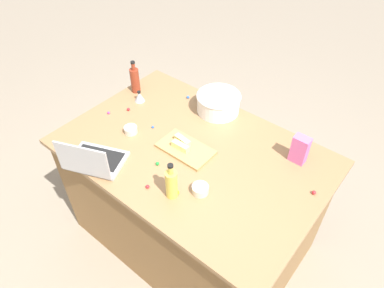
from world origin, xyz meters
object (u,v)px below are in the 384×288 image
(bottle_oil, at_px, (171,184))
(butter_stick_left, at_px, (182,140))
(bottle_soy, at_px, (135,80))
(laptop, at_px, (92,160))
(ramekin_medium, at_px, (131,130))
(candy_bag, at_px, (300,149))
(butter_stick_right, at_px, (180,146))
(mixing_bowl_large, at_px, (218,102))
(kitchen_timer, at_px, (139,96))
(cutting_board, at_px, (186,149))
(ramekin_small, at_px, (200,189))

(bottle_oil, bearing_deg, butter_stick_left, -57.71)
(bottle_soy, bearing_deg, laptop, 117.49)
(butter_stick_left, xyz_separation_m, ramekin_medium, (0.32, 0.12, -0.02))
(laptop, distance_m, candy_bag, 1.15)
(butter_stick_left, xyz_separation_m, butter_stick_right, (-0.02, 0.05, 0.00))
(mixing_bowl_large, xyz_separation_m, kitchen_timer, (0.48, 0.25, -0.03))
(laptop, height_order, cutting_board, laptop)
(laptop, xyz_separation_m, bottle_soy, (0.35, -0.66, 0.05))
(candy_bag, bearing_deg, ramekin_small, 62.00)
(mixing_bowl_large, distance_m, ramekin_small, 0.71)
(kitchen_timer, distance_m, candy_bag, 1.11)
(cutting_board, height_order, ramekin_medium, ramekin_medium)
(mixing_bowl_large, bearing_deg, ramekin_small, 118.69)
(bottle_oil, distance_m, ramekin_small, 0.16)
(kitchen_timer, xyz_separation_m, candy_bag, (-1.10, -0.16, 0.05))
(candy_bag, bearing_deg, cutting_board, 31.86)
(kitchen_timer, height_order, candy_bag, candy_bag)
(ramekin_small, bearing_deg, laptop, 21.81)
(cutting_board, bearing_deg, bottle_soy, -20.01)
(bottle_oil, height_order, butter_stick_right, bottle_oil)
(ramekin_medium, bearing_deg, ramekin_small, 170.95)
(ramekin_medium, relative_size, kitchen_timer, 1.07)
(ramekin_small, relative_size, ramekin_medium, 1.07)
(laptop, height_order, mixing_bowl_large, laptop)
(mixing_bowl_large, height_order, kitchen_timer, mixing_bowl_large)
(kitchen_timer, bearing_deg, cutting_board, 162.65)
(cutting_board, xyz_separation_m, kitchen_timer, (0.56, -0.17, 0.03))
(cutting_board, relative_size, kitchen_timer, 4.21)
(bottle_soy, height_order, cutting_board, bottle_soy)
(laptop, distance_m, ramekin_medium, 0.33)
(bottle_oil, bearing_deg, bottle_soy, -33.35)
(mixing_bowl_large, xyz_separation_m, ramekin_small, (-0.34, 0.62, -0.04))
(laptop, bearing_deg, bottle_soy, -62.51)
(butter_stick_left, distance_m, candy_bag, 0.67)
(bottle_soy, bearing_deg, bottle_oil, 146.65)
(bottle_soy, distance_m, butter_stick_right, 0.70)
(bottle_soy, relative_size, butter_stick_left, 2.15)
(laptop, xyz_separation_m, kitchen_timer, (0.24, -0.60, -0.01))
(bottle_soy, distance_m, kitchen_timer, 0.14)
(bottle_soy, distance_m, cutting_board, 0.71)
(butter_stick_right, bearing_deg, candy_bag, -147.41)
(mixing_bowl_large, height_order, bottle_soy, bottle_soy)
(cutting_board, height_order, butter_stick_right, butter_stick_right)
(mixing_bowl_large, xyz_separation_m, ramekin_medium, (0.29, 0.52, -0.05))
(candy_bag, bearing_deg, mixing_bowl_large, -8.04)
(mixing_bowl_large, bearing_deg, laptop, 74.29)
(cutting_board, height_order, kitchen_timer, kitchen_timer)
(bottle_soy, height_order, ramekin_small, bottle_soy)
(butter_stick_left, bearing_deg, bottle_soy, -19.45)
(bottle_soy, bearing_deg, mixing_bowl_large, -162.50)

